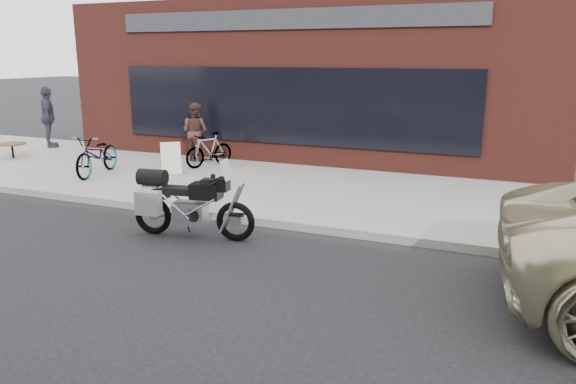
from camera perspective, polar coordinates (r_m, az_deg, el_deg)
name	(u,v)px	position (r m, az deg, el deg)	size (l,w,h in m)	color
ground	(132,325)	(6.84, -15.57, -12.87)	(120.00, 120.00, 0.00)	black
near_sidewalk	(331,189)	(12.69, 4.43, 0.34)	(44.00, 6.00, 0.15)	gray
storefront	(344,78)	(19.62, 5.69, 11.46)	(14.00, 10.07, 4.50)	maroon
motorcycle	(184,203)	(9.56, -10.49, -1.12)	(2.16, 0.90, 1.37)	black
bicycle_front	(97,155)	(14.46, -18.80, 3.60)	(0.66, 1.89, 0.99)	gray
bicycle_rear	(209,150)	(14.89, -8.02, 4.27)	(0.42, 1.47, 0.88)	gray
sandwich_sign	(171,158)	(14.22, -11.82, 3.44)	(0.65, 0.64, 0.77)	silver
cafe_table	(12,144)	(17.82, -26.25, 4.37)	(0.74, 0.74, 0.43)	black
cafe_patron_left	(195,132)	(15.79, -9.42, 6.07)	(0.78, 0.61, 1.60)	#482A26
cafe_patron_right	(48,117)	(19.37, -23.19, 7.01)	(1.12, 0.47, 1.91)	#343543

